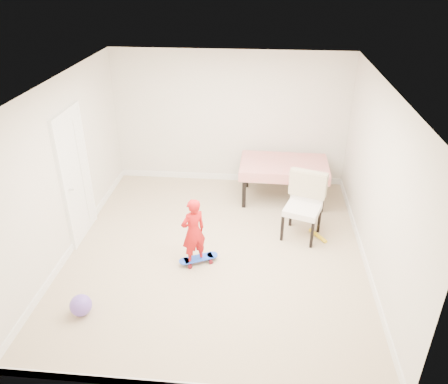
# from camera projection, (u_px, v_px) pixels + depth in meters

# --- Properties ---
(ground) EXTENTS (5.00, 5.00, 0.00)m
(ground) POSITION_uv_depth(u_px,v_px,m) (216.00, 251.00, 6.80)
(ground) COLOR tan
(ground) RESTS_ON ground
(ceiling) EXTENTS (4.50, 5.00, 0.04)m
(ceiling) POSITION_uv_depth(u_px,v_px,m) (215.00, 87.00, 5.57)
(ceiling) COLOR white
(ceiling) RESTS_ON wall_back
(wall_back) EXTENTS (4.50, 0.04, 2.60)m
(wall_back) POSITION_uv_depth(u_px,v_px,m) (230.00, 119.00, 8.35)
(wall_back) COLOR beige
(wall_back) RESTS_ON ground
(wall_front) EXTENTS (4.50, 0.04, 2.60)m
(wall_front) POSITION_uv_depth(u_px,v_px,m) (186.00, 296.00, 4.01)
(wall_front) COLOR beige
(wall_front) RESTS_ON ground
(wall_left) EXTENTS (0.04, 5.00, 2.60)m
(wall_left) POSITION_uv_depth(u_px,v_px,m) (64.00, 170.00, 6.37)
(wall_left) COLOR beige
(wall_left) RESTS_ON ground
(wall_right) EXTENTS (0.04, 5.00, 2.60)m
(wall_right) POSITION_uv_depth(u_px,v_px,m) (377.00, 183.00, 6.00)
(wall_right) COLOR beige
(wall_right) RESTS_ON ground
(door) EXTENTS (0.11, 0.94, 2.11)m
(door) POSITION_uv_depth(u_px,v_px,m) (76.00, 178.00, 6.76)
(door) COLOR white
(door) RESTS_ON ground
(baseboard_back) EXTENTS (4.50, 0.02, 0.12)m
(baseboard_back) POSITION_uv_depth(u_px,v_px,m) (230.00, 177.00, 8.95)
(baseboard_back) COLOR white
(baseboard_back) RESTS_ON ground
(baseboard_left) EXTENTS (0.02, 5.00, 0.12)m
(baseboard_left) POSITION_uv_depth(u_px,v_px,m) (77.00, 240.00, 6.96)
(baseboard_left) COLOR white
(baseboard_left) RESTS_ON ground
(baseboard_right) EXTENTS (0.02, 5.00, 0.12)m
(baseboard_right) POSITION_uv_depth(u_px,v_px,m) (364.00, 256.00, 6.59)
(baseboard_right) COLOR white
(baseboard_right) RESTS_ON ground
(dining_table) EXTENTS (1.60, 1.03, 0.74)m
(dining_table) POSITION_uv_depth(u_px,v_px,m) (283.00, 181.00, 8.12)
(dining_table) COLOR red
(dining_table) RESTS_ON ground
(dining_chair) EXTENTS (0.77, 0.82, 1.08)m
(dining_chair) POSITION_uv_depth(u_px,v_px,m) (303.00, 207.00, 6.92)
(dining_chair) COLOR silver
(dining_chair) RESTS_ON ground
(skateboard) EXTENTS (0.63, 0.46, 0.09)m
(skateboard) POSITION_uv_depth(u_px,v_px,m) (199.00, 260.00, 6.53)
(skateboard) COLOR #1C7DF0
(skateboard) RESTS_ON ground
(child) EXTENTS (0.46, 0.44, 1.06)m
(child) POSITION_uv_depth(u_px,v_px,m) (193.00, 234.00, 6.29)
(child) COLOR red
(child) RESTS_ON ground
(balloon) EXTENTS (0.28, 0.28, 0.28)m
(balloon) POSITION_uv_depth(u_px,v_px,m) (81.00, 305.00, 5.55)
(balloon) COLOR #6D4EBC
(balloon) RESTS_ON ground
(foam_toy) EXTENTS (0.27, 0.37, 0.06)m
(foam_toy) POSITION_uv_depth(u_px,v_px,m) (318.00, 236.00, 7.13)
(foam_toy) COLOR gold
(foam_toy) RESTS_ON ground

